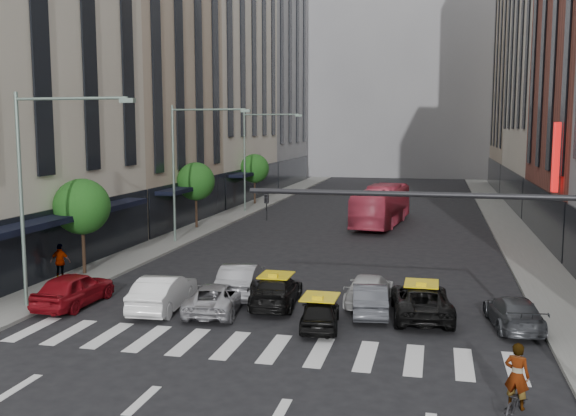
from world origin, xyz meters
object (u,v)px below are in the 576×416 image
Objects in this scene: streetlamp_near at (40,171)px; motorcycle at (516,400)px; bus at (382,206)px; streetlamp_far at (255,148)px; taxi_left at (276,291)px; streetlamp_mid at (187,155)px; pedestrian_far at (60,262)px; car_red at (74,289)px; taxi_center at (320,313)px; car_white_front at (163,292)px.

streetlamp_near is 20.00m from motorcycle.
bus is 33.94m from motorcycle.
streetlamp_near is at bearing -90.00° from streetlamp_far.
motorcycle is at bearing -18.76° from streetlamp_near.
streetlamp_mid is at bearing -59.13° from taxi_left.
motorcycle is at bearing -64.48° from streetlamp_far.
motorcycle is (18.23, -22.19, -5.43)m from streetlamp_mid.
taxi_left is 11.70m from pedestrian_far.
car_red is at bearing 9.02° from taxi_left.
taxi_left is at bearing -54.88° from taxi_center.
car_white_front is 15.27m from motorcycle.
streetlamp_mid is at bearing -104.75° from pedestrian_far.
streetlamp_far is 1.96× the size of taxi_left.
motorcycle is (6.43, -33.31, -1.09)m from bus.
taxi_left is at bearing -165.13° from car_red.
streetlamp_mid reaches higher than car_red.
bus is (2.45, 24.29, 0.89)m from taxi_left.
streetlamp_mid reaches higher than car_white_front.
car_white_front is 2.55× the size of motorcycle.
streetlamp_mid is 16.99m from taxi_left.
bus is at bearing -125.67° from pedestrian_far.
car_red is at bearing 1.74° from car_white_front.
taxi_left is at bearing -54.62° from streetlamp_mid.
streetlamp_near is at bearing 2.91° from motorcycle.
motorcycle is at bearing 128.57° from taxi_center.
motorcycle is at bearing 130.04° from taxi_left.
car_red is 2.47× the size of pedestrian_far.
bus reaches higher than taxi_left.
streetlamp_far reaches higher than bus.
taxi_left reaches higher than motorcycle.
streetlamp_near is at bearing -90.00° from streetlamp_mid.
taxi_center is (11.78, 0.14, -5.30)m from streetlamp_near.
taxi_left is 2.57× the size of pedestrian_far.
taxi_center is (6.93, -1.00, -0.14)m from car_white_front.
streetlamp_near reaches higher than motorcycle.
pedestrian_far is at bearing 115.82° from streetlamp_near.
bus reaches higher than car_white_front.
streetlamp_near is at bearing 9.79° from car_white_front.
streetlamp_near is 7.16m from car_white_front.
car_red is 0.40× the size of bus.
car_red reaches higher than taxi_center.
pedestrian_far is at bearing 64.73° from bus.
streetlamp_far reaches higher than taxi_left.
bus is 6.26× the size of motorcycle.
taxi_left is 1.29× the size of taxi_center.
streetlamp_near is 5.28m from car_red.
car_red is at bearing 125.05° from pedestrian_far.
streetlamp_far is 27.95m from pedestrian_far.
streetlamp_far is 34.37m from taxi_center.
streetlamp_near is 11.09m from taxi_left.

